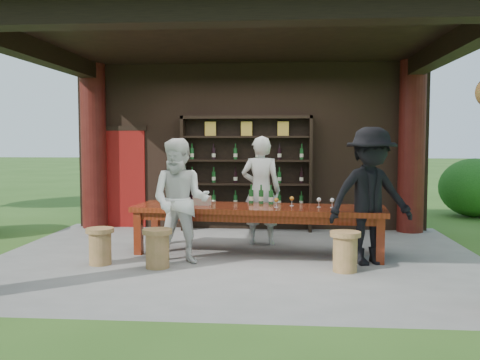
# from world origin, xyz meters

# --- Properties ---
(ground) EXTENTS (90.00, 90.00, 0.00)m
(ground) POSITION_xyz_m (0.00, 0.00, 0.00)
(ground) COLOR #2D5119
(ground) RESTS_ON ground
(pavilion) EXTENTS (7.50, 6.00, 3.60)m
(pavilion) POSITION_xyz_m (-0.01, 0.43, 2.13)
(pavilion) COLOR slate
(pavilion) RESTS_ON ground
(wine_shelf) EXTENTS (2.56, 0.39, 2.25)m
(wine_shelf) POSITION_xyz_m (-0.04, 2.45, 1.13)
(wine_shelf) COLOR black
(wine_shelf) RESTS_ON ground
(tasting_table) EXTENTS (3.97, 1.38, 0.75)m
(tasting_table) POSITION_xyz_m (0.30, 0.29, 0.64)
(tasting_table) COLOR #5C1F0D
(tasting_table) RESTS_ON ground
(stool_near_left) EXTENTS (0.41, 0.41, 0.55)m
(stool_near_left) POSITION_xyz_m (-1.06, -0.77, 0.29)
(stool_near_left) COLOR olive
(stool_near_left) RESTS_ON ground
(stool_near_right) EXTENTS (0.42, 0.42, 0.55)m
(stool_near_right) POSITION_xyz_m (1.53, -0.77, 0.29)
(stool_near_right) COLOR olive
(stool_near_right) RESTS_ON ground
(stool_far_left) EXTENTS (0.40, 0.40, 0.53)m
(stool_far_left) POSITION_xyz_m (-1.93, -0.64, 0.28)
(stool_far_left) COLOR olive
(stool_far_left) RESTS_ON ground
(host) EXTENTS (0.71, 0.50, 1.85)m
(host) POSITION_xyz_m (0.30, 1.06, 0.92)
(host) COLOR beige
(host) RESTS_ON ground
(guest_woman) EXTENTS (0.93, 0.75, 1.81)m
(guest_woman) POSITION_xyz_m (-0.79, -0.46, 0.90)
(guest_woman) COLOR white
(guest_woman) RESTS_ON ground
(guest_man) EXTENTS (1.44, 1.09, 1.97)m
(guest_man) POSITION_xyz_m (1.93, -0.29, 0.98)
(guest_man) COLOR black
(guest_man) RESTS_ON ground
(table_bottles) EXTENTS (0.40, 0.18, 0.31)m
(table_bottles) POSITION_xyz_m (0.33, 0.61, 0.90)
(table_bottles) COLOR #194C1E
(table_bottles) RESTS_ON tasting_table
(table_glasses) EXTENTS (0.92, 0.29, 0.15)m
(table_glasses) POSITION_xyz_m (1.02, 0.24, 0.82)
(table_glasses) COLOR silver
(table_glasses) RESTS_ON tasting_table
(napkin_basket) EXTENTS (0.28, 0.20, 0.14)m
(napkin_basket) POSITION_xyz_m (-0.60, 0.36, 0.82)
(napkin_basket) COLOR #BF6672
(napkin_basket) RESTS_ON tasting_table
(shrubs) EXTENTS (14.01, 8.80, 1.36)m
(shrubs) POSITION_xyz_m (2.72, 1.03, 0.57)
(shrubs) COLOR #194C14
(shrubs) RESTS_ON ground
(trees) EXTENTS (21.73, 10.99, 4.80)m
(trees) POSITION_xyz_m (3.75, 1.46, 3.37)
(trees) COLOR #3F2819
(trees) RESTS_ON ground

